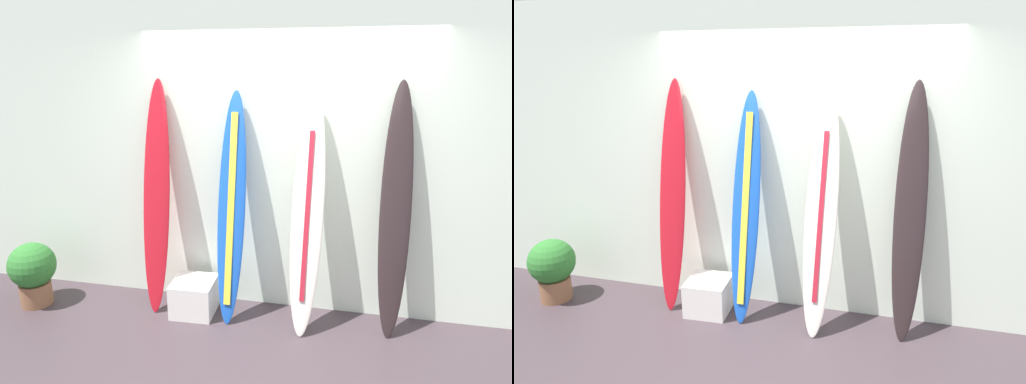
# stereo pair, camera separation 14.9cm
# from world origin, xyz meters

# --- Properties ---
(wall_back) EXTENTS (7.20, 0.20, 2.80)m
(wall_back) POSITION_xyz_m (0.00, 1.30, 1.40)
(wall_back) COLOR silver
(wall_back) RESTS_ON ground
(surfboard_crimson) EXTENTS (0.25, 0.41, 2.11)m
(surfboard_crimson) POSITION_xyz_m (-1.12, 0.98, 1.05)
(surfboard_crimson) COLOR red
(surfboard_crimson) RESTS_ON ground
(surfboard_cobalt) EXTENTS (0.26, 0.46, 2.01)m
(surfboard_cobalt) POSITION_xyz_m (-0.41, 0.95, 0.99)
(surfboard_cobalt) COLOR blue
(surfboard_cobalt) RESTS_ON ground
(surfboard_ivory) EXTENTS (0.29, 0.51, 2.00)m
(surfboard_ivory) POSITION_xyz_m (0.25, 0.92, 0.99)
(surfboard_ivory) COLOR silver
(surfboard_ivory) RESTS_ON ground
(surfboard_charcoal) EXTENTS (0.27, 0.37, 2.11)m
(surfboard_charcoal) POSITION_xyz_m (0.95, 0.98, 1.03)
(surfboard_charcoal) COLOR #2C2122
(surfboard_charcoal) RESTS_ON ground
(display_block_left) EXTENTS (0.39, 0.39, 0.32)m
(display_block_left) POSITION_xyz_m (-0.77, 0.90, 0.16)
(display_block_left) COLOR white
(display_block_left) RESTS_ON ground
(potted_plant) EXTENTS (0.43, 0.43, 0.62)m
(potted_plant) POSITION_xyz_m (-2.30, 0.72, 0.35)
(potted_plant) COLOR brown
(potted_plant) RESTS_ON ground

